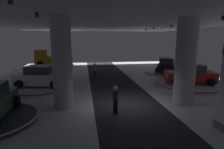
# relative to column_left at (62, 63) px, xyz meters

# --- Properties ---
(ground) EXTENTS (24.00, 44.00, 0.06)m
(ground) POSITION_rel_column_left_xyz_m (3.99, 0.01, -2.77)
(ground) COLOR silver
(ceiling_with_spotlights) EXTENTS (24.00, 44.00, 0.39)m
(ceiling_with_spotlights) POSITION_rel_column_left_xyz_m (3.99, 0.01, 2.80)
(ceiling_with_spotlights) COLOR silver
(column_left) EXTENTS (1.17, 1.17, 5.50)m
(column_left) POSITION_rel_column_left_xyz_m (0.00, 0.00, 0.00)
(column_left) COLOR #ADADB2
(column_left) RESTS_ON ground
(column_right) EXTENTS (1.29, 1.29, 5.50)m
(column_right) POSITION_rel_column_left_xyz_m (7.64, -0.41, 0.00)
(column_right) COLOR #ADADB2
(column_right) RESTS_ON ground
(display_platform_mid_right) EXTENTS (6.09, 6.09, 0.25)m
(display_platform_mid_right) POSITION_rel_column_left_xyz_m (10.66, 3.86, -2.61)
(display_platform_mid_right) COLOR #B7B7BC
(display_platform_mid_right) RESTS_ON ground
(display_car_mid_right) EXTENTS (4.50, 2.97, 1.71)m
(display_car_mid_right) POSITION_rel_column_left_xyz_m (10.69, 3.85, -1.74)
(display_car_mid_right) COLOR maroon
(display_car_mid_right) RESTS_ON display_platform_mid_right
(display_platform_far_right) EXTENTS (5.02, 5.02, 0.25)m
(display_platform_far_right) POSITION_rel_column_left_xyz_m (11.15, 9.79, -2.61)
(display_platform_far_right) COLOR silver
(display_platform_far_right) RESTS_ON ground
(display_car_far_right) EXTENTS (3.63, 4.55, 1.71)m
(display_car_far_right) POSITION_rel_column_left_xyz_m (11.14, 9.76, -1.73)
(display_car_far_right) COLOR black
(display_car_far_right) RESTS_ON display_platform_far_right
(display_platform_deep_left) EXTENTS (5.87, 5.87, 0.33)m
(display_platform_deep_left) POSITION_rel_column_left_xyz_m (-3.18, 17.27, -2.57)
(display_platform_deep_left) COLOR #B7B7BC
(display_platform_deep_left) RESTS_ON ground
(pickup_truck_deep_left) EXTENTS (5.63, 3.57, 2.30)m
(pickup_truck_deep_left) POSITION_rel_column_left_xyz_m (-3.49, 17.20, -1.49)
(pickup_truck_deep_left) COLOR #B77519
(pickup_truck_deep_left) RESTS_ON display_platform_deep_left
(display_platform_mid_left) EXTENTS (5.43, 5.43, 0.27)m
(display_platform_mid_left) POSITION_rel_column_left_xyz_m (-2.33, 4.79, -2.60)
(display_platform_mid_left) COLOR #B7B7BC
(display_platform_mid_left) RESTS_ON ground
(display_car_mid_left) EXTENTS (4.44, 2.78, 1.71)m
(display_car_mid_left) POSITION_rel_column_left_xyz_m (-2.36, 4.80, -1.71)
(display_car_mid_left) COLOR silver
(display_car_mid_left) RESTS_ON display_platform_mid_left
(visitor_walking_near) EXTENTS (0.32, 0.32, 1.59)m
(visitor_walking_near) POSITION_rel_column_left_xyz_m (2.42, 8.75, -1.84)
(visitor_walking_near) COLOR black
(visitor_walking_near) RESTS_ON ground
(visitor_walking_far) EXTENTS (0.32, 0.32, 1.59)m
(visitor_walking_far) POSITION_rel_column_left_xyz_m (2.98, -1.39, -1.84)
(visitor_walking_far) COLOR black
(visitor_walking_far) RESTS_ON ground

